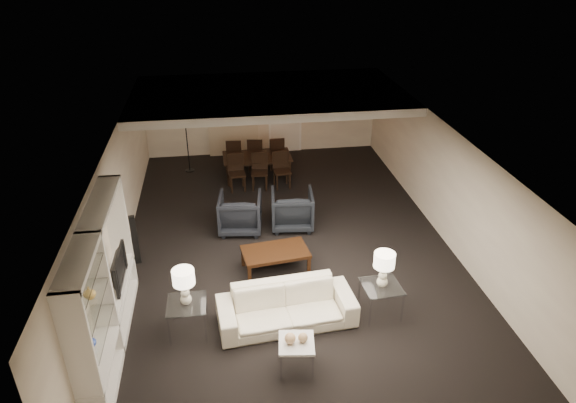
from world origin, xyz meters
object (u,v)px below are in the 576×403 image
(pendant_light, at_px, (280,112))
(coffee_table, at_px, (275,260))
(armchair_left, at_px, (240,213))
(television, at_px, (114,269))
(chair_fl, at_px, (234,154))
(chair_fm, at_px, (255,153))
(dining_table, at_px, (258,167))
(sofa, at_px, (286,306))
(side_table_left, at_px, (188,318))
(table_lamp_right, at_px, (383,270))
(vase_blue, at_px, (90,342))
(floor_lamp, at_px, (187,141))
(armchair_right, at_px, (292,209))
(floor_speaker, at_px, (135,240))
(chair_nl, at_px, (237,173))
(side_table_right, at_px, (380,299))
(vase_amber, at_px, (89,293))
(chair_fr, at_px, (276,152))
(table_lamp_left, at_px, (185,287))
(chair_nm, at_px, (260,172))
(chair_nr, at_px, (282,171))
(marble_table, at_px, (296,355))

(pendant_light, xyz_separation_m, coffee_table, (-0.68, -4.37, -1.69))
(armchair_left, xyz_separation_m, television, (-2.30, -2.72, 0.59))
(chair_fl, height_order, chair_fm, same)
(dining_table, bearing_deg, sofa, -91.30)
(television, bearing_deg, side_table_left, -115.92)
(table_lamp_right, bearing_deg, vase_blue, -164.10)
(pendant_light, bearing_deg, floor_lamp, 161.28)
(pendant_light, relative_size, armchair_right, 0.53)
(vase_blue, relative_size, floor_speaker, 0.16)
(floor_speaker, relative_size, chair_nl, 1.12)
(sofa, bearing_deg, side_table_right, -4.96)
(sofa, xyz_separation_m, chair_fm, (0.05, 6.70, 0.14))
(vase_amber, xyz_separation_m, chair_fl, (2.37, 7.58, -1.17))
(armchair_left, relative_size, chair_fr, 1.00)
(chair_fm, bearing_deg, vase_amber, 76.04)
(armchair_right, height_order, side_table_left, armchair_right)
(side_table_right, relative_size, chair_fr, 0.67)
(chair_fm, bearing_deg, pendant_light, 138.82)
(coffee_table, relative_size, table_lamp_right, 1.94)
(pendant_light, bearing_deg, armchair_right, -91.82)
(table_lamp_left, distance_m, floor_speaker, 2.58)
(television, xyz_separation_m, dining_table, (2.94, 5.47, -0.71))
(armchair_right, bearing_deg, chair_nl, -55.44)
(chair_nm, height_order, chair_fr, same)
(chair_nl, bearing_deg, floor_lamp, 127.63)
(vase_blue, height_order, chair_nr, vase_blue)
(side_table_right, xyz_separation_m, dining_table, (-1.65, 6.05, 0.02))
(chair_fr, bearing_deg, armchair_right, 86.48)
(floor_speaker, bearing_deg, coffee_table, -23.62)
(table_lamp_left, xyz_separation_m, chair_fr, (2.35, 6.70, -0.46))
(pendant_light, xyz_separation_m, table_lamp_right, (1.02, -5.97, -0.97))
(sofa, relative_size, dining_table, 1.28)
(chair_nm, bearing_deg, armchair_left, -99.34)
(armchair_left, distance_m, table_lamp_right, 4.05)
(armchair_left, bearing_deg, chair_nr, -113.36)
(vase_blue, xyz_separation_m, floor_lamp, (1.07, 8.15, -0.24))
(side_table_right, height_order, vase_amber, vase_amber)
(vase_blue, height_order, floor_speaker, vase_blue)
(marble_table, distance_m, chair_fm, 7.80)
(floor_lamp, bearing_deg, armchair_right, -55.16)
(vase_blue, distance_m, chair_nr, 7.63)
(sofa, xyz_separation_m, chair_nm, (0.05, 5.40, 0.14))
(television, bearing_deg, table_lamp_right, -97.20)
(armchair_left, height_order, chair_fm, chair_fm)
(chair_nr, height_order, chair_fr, same)
(sofa, height_order, table_lamp_right, table_lamp_right)
(pendant_light, bearing_deg, coffee_table, -98.91)
(marble_table, bearing_deg, vase_blue, -175.75)
(side_table_left, bearing_deg, side_table_right, 0.00)
(marble_table, xyz_separation_m, vase_amber, (-2.93, 0.22, 1.38))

